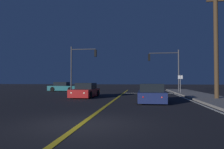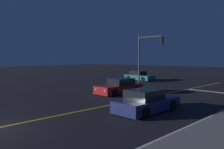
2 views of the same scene
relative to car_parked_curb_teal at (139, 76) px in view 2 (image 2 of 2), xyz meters
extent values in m
cube|color=gold|center=(9.24, -12.51, -0.58)|extent=(0.20, 35.07, 0.01)
cube|color=silver|center=(15.23, -12.51, -0.58)|extent=(0.16, 35.07, 0.01)
cube|color=silver|center=(12.36, -3.70, -0.58)|extent=(6.24, 0.50, 0.01)
cube|color=#195960|center=(0.06, 0.00, -0.14)|extent=(4.33, 1.84, 0.68)
cube|color=black|center=(-0.20, 0.01, 0.46)|extent=(2.01, 1.53, 0.60)
cylinder|color=black|center=(1.41, 0.75, -0.26)|extent=(0.65, 0.24, 0.64)
cylinder|color=black|center=(1.36, -0.84, -0.26)|extent=(0.65, 0.24, 0.64)
cylinder|color=black|center=(-1.24, 0.83, -0.26)|extent=(0.65, 0.24, 0.64)
cylinder|color=black|center=(-1.29, -0.75, -0.26)|extent=(0.65, 0.24, 0.64)
sphere|color=#FFF4CC|center=(2.16, 0.46, -0.06)|extent=(0.18, 0.18, 0.18)
sphere|color=#FFF4CC|center=(2.12, -0.60, -0.06)|extent=(0.18, 0.18, 0.18)
sphere|color=red|center=(-2.01, 0.59, -0.06)|extent=(0.14, 0.14, 0.14)
sphere|color=red|center=(-2.05, -0.47, -0.06)|extent=(0.14, 0.14, 0.14)
cube|color=maroon|center=(6.19, -10.66, -0.14)|extent=(1.96, 4.51, 0.68)
cube|color=black|center=(6.20, -10.39, 0.46)|extent=(1.63, 2.10, 0.60)
cylinder|color=black|center=(7.00, -12.07, -0.26)|extent=(0.24, 0.65, 0.64)
cylinder|color=black|center=(5.29, -12.02, -0.26)|extent=(0.24, 0.65, 0.64)
cylinder|color=black|center=(7.08, -9.31, -0.26)|extent=(0.24, 0.65, 0.64)
cylinder|color=black|center=(5.38, -9.26, -0.26)|extent=(0.24, 0.65, 0.64)
sphere|color=#FFF4CC|center=(6.69, -12.84, -0.06)|extent=(0.18, 0.18, 0.18)
sphere|color=#FFF4CC|center=(5.56, -12.81, -0.06)|extent=(0.18, 0.18, 0.18)
sphere|color=red|center=(6.82, -8.50, -0.06)|extent=(0.14, 0.14, 0.14)
sphere|color=red|center=(5.69, -8.47, -0.06)|extent=(0.14, 0.14, 0.14)
cube|color=navy|center=(12.11, -14.51, -0.14)|extent=(1.92, 4.31, 0.68)
cube|color=black|center=(12.11, -14.77, 0.46)|extent=(1.63, 1.99, 0.60)
cylinder|color=black|center=(11.26, -13.17, -0.26)|extent=(0.23, 0.64, 0.64)
cylinder|color=black|center=(13.00, -13.19, -0.26)|extent=(0.23, 0.64, 0.64)
cylinder|color=black|center=(11.22, -15.83, -0.26)|extent=(0.23, 0.64, 0.64)
cylinder|color=black|center=(12.97, -15.85, -0.26)|extent=(0.23, 0.64, 0.64)
sphere|color=#FFF4CC|center=(11.56, -12.42, -0.06)|extent=(0.18, 0.18, 0.18)
sphere|color=#FFF4CC|center=(12.72, -12.44, -0.06)|extent=(0.18, 0.18, 0.18)
sphere|color=red|center=(11.51, -16.60, -0.06)|extent=(0.14, 0.14, 0.14)
sphere|color=red|center=(12.66, -16.62, -0.06)|extent=(0.14, 0.14, 0.14)
cylinder|color=#38383D|center=(2.20, -2.80, 2.47)|extent=(0.18, 0.18, 6.10)
cylinder|color=#38383D|center=(3.84, -2.80, 5.12)|extent=(3.28, 0.12, 0.12)
cube|color=black|center=(5.48, -2.80, 4.57)|extent=(0.28, 0.28, 0.90)
sphere|color=red|center=(5.48, -2.80, 4.84)|extent=(0.22, 0.22, 0.22)
sphere|color=#4C2D05|center=(5.48, -2.80, 4.57)|extent=(0.22, 0.22, 0.22)
sphere|color=#0A3814|center=(5.48, -2.80, 4.30)|extent=(0.22, 0.22, 0.22)
camera|label=1|loc=(11.37, -30.26, 0.99)|focal=34.37mm
camera|label=2|loc=(20.07, -25.36, 2.59)|focal=36.54mm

